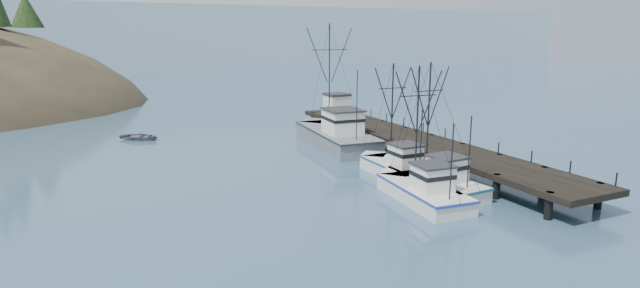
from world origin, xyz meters
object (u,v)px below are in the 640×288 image
object	(u,v)px
trawler_far	(396,167)
pickup_truck	(338,108)
trawler_near	(433,181)
work_vessel	(334,135)
pier	(412,140)
trawler_mid	(421,190)
motorboat	(140,140)
pier_shed	(337,103)

from	to	relation	value
trawler_far	pickup_truck	world-z (taller)	trawler_far
trawler_near	work_vessel	distance (m)	19.22
pier	trawler_mid	size ratio (longest dim) A/B	4.06
trawler_far	motorboat	bearing A→B (deg)	125.92
trawler_near	motorboat	size ratio (longest dim) A/B	2.14
pier	trawler_near	distance (m)	12.59
trawler_mid	trawler_far	world-z (taller)	trawler_mid
pickup_truck	trawler_far	bearing A→B (deg)	140.75
pier	pier_shed	xyz separation A→B (m)	(0.08, 18.00, 1.73)
pier	motorboat	bearing A→B (deg)	140.87
trawler_near	trawler_mid	xyz separation A→B (m)	(-2.42, -1.57, -0.00)
work_vessel	pier_shed	distance (m)	11.52
motorboat	trawler_mid	bearing A→B (deg)	-110.49
pier	trawler_near	bearing A→B (deg)	-117.19
pickup_truck	motorboat	world-z (taller)	pickup_truck
work_vessel	pickup_truck	size ratio (longest dim) A/B	3.36
pier	work_vessel	world-z (taller)	work_vessel
trawler_near	pier_shed	distance (m)	29.86
pier	trawler_far	distance (m)	8.72
trawler_mid	pier_shed	size ratio (longest dim) A/B	3.38
work_vessel	motorboat	bearing A→B (deg)	147.77
trawler_far	pier_shed	xyz separation A→B (m)	(6.19, 24.16, 2.60)
trawler_mid	motorboat	distance (m)	38.00
trawler_near	trawler_far	distance (m)	5.02
work_vessel	pier_shed	xyz separation A→B (m)	(5.35, 9.96, 2.19)
trawler_mid	pier_shed	bearing A→B (deg)	74.99
trawler_far	trawler_near	bearing A→B (deg)	-85.84
pier	trawler_mid	distance (m)	15.16
pier	pickup_truck	distance (m)	18.03
pier	pier_shed	bearing A→B (deg)	89.74
work_vessel	motorboat	world-z (taller)	work_vessel
pier	work_vessel	xyz separation A→B (m)	(-5.27, 8.04, -0.46)
pier_shed	trawler_far	bearing A→B (deg)	-104.36
pier_shed	work_vessel	bearing A→B (deg)	-118.26
trawler_far	pickup_truck	distance (m)	25.07
trawler_mid	work_vessel	xyz separation A→B (m)	(2.89, 20.79, 0.41)
trawler_far	work_vessel	distance (m)	14.23
trawler_near	pier_shed	bearing A→B (deg)	78.72
pier	pickup_truck	xyz separation A→B (m)	(0.31, 18.00, 1.04)
trawler_mid	pier_shed	xyz separation A→B (m)	(8.25, 30.75, 2.60)
pier	motorboat	xyz separation A→B (m)	(-25.74, 20.94, -1.69)
pier	pier_shed	distance (m)	18.08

